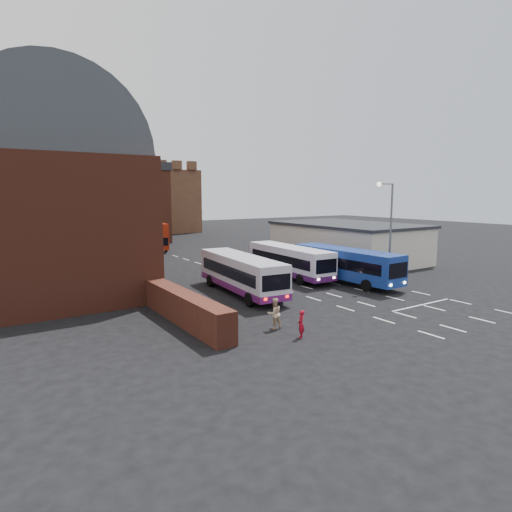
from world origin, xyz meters
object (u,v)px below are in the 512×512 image
street_lamp (388,224)px  bus_red_double (152,235)px  bus_white_outbound (241,271)px  pedestrian_red (301,324)px  bus_blue (346,263)px  pedestrian_beige (274,313)px  bus_white_inbound (289,259)px

street_lamp → bus_red_double: bearing=104.8°
bus_white_outbound → pedestrian_red: size_ratio=7.29×
bus_white_outbound → bus_blue: size_ratio=1.01×
bus_white_outbound → street_lamp: street_lamp is taller
bus_white_outbound → street_lamp: (11.82, -3.88, 3.40)m
bus_white_outbound → street_lamp: 12.90m
bus_blue → pedestrian_beige: 14.26m
bus_blue → street_lamp: bearing=132.1°
street_lamp → pedestrian_beige: 15.99m
bus_white_inbound → bus_blue: 5.14m
bus_white_inbound → bus_blue: size_ratio=0.98×
bus_blue → street_lamp: street_lamp is taller
bus_blue → pedestrian_red: (-12.15, -8.93, -0.97)m
bus_white_outbound → street_lamp: bearing=-12.5°
bus_red_double → pedestrian_beige: bearing=87.3°
bus_white_outbound → pedestrian_red: 10.76m
bus_white_inbound → pedestrian_beige: size_ratio=5.95×
bus_red_double → street_lamp: 33.65m
bus_red_double → pedestrian_red: bearing=88.2°
bus_red_double → pedestrian_beige: 37.45m
bus_white_inbound → street_lamp: street_lamp is taller
bus_white_inbound → pedestrian_red: bus_white_inbound is taller
street_lamp → pedestrian_beige: bearing=-163.0°
bus_white_outbound → bus_red_double: (3.29, 28.53, 0.29)m
bus_blue → bus_red_double: bus_red_double is taller
bus_blue → bus_white_outbound: bearing=-10.3°
bus_white_inbound → pedestrian_beige: bearing=52.1°
pedestrian_beige → bus_blue: bearing=-144.8°
bus_blue → street_lamp: size_ratio=1.26×
bus_white_inbound → street_lamp: bearing=128.6°
bus_white_outbound → bus_red_double: 28.72m
pedestrian_red → bus_white_outbound: bearing=-148.4°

